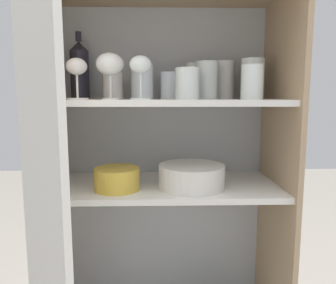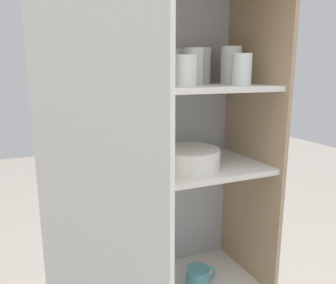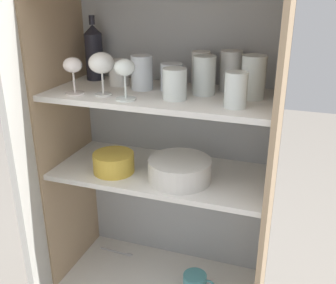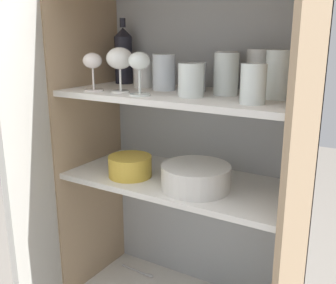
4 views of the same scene
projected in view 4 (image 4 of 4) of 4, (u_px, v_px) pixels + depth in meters
The scene contains 22 objects.
cupboard_back_panel at pixel (203, 184), 1.57m from camera, with size 0.84×0.02×1.49m, color #B2B7BC.
cupboard_side_left at pixel (93, 180), 1.62m from camera, with size 0.02×0.40×1.49m, color tan.
cupboard_side_right at pixel (296, 229), 1.21m from camera, with size 0.02×0.40×1.49m, color tan.
shelf_board_middle at pixel (180, 181), 1.39m from camera, with size 0.81×0.37×0.02m, color white.
shelf_board_upper at pixel (180, 96), 1.31m from camera, with size 0.81×0.37×0.02m, color white.
cupboard_door at pixel (37, 222), 1.25m from camera, with size 0.24×0.36×1.49m.
tumbler_glass_0 at pixel (253, 84), 1.08m from camera, with size 0.07×0.07×0.11m.
tumbler_glass_1 at pixel (144, 74), 1.44m from camera, with size 0.08×0.08×0.10m.
tumbler_glass_2 at pixel (226, 74), 1.24m from camera, with size 0.08×0.08×0.13m.
tumbler_glass_3 at pixel (194, 77), 1.33m from camera, with size 0.08×0.08×0.10m.
tumbler_glass_4 at pixel (164, 72), 1.36m from camera, with size 0.08×0.08×0.12m.
tumbler_glass_5 at pixel (279, 75), 1.16m from camera, with size 0.08×0.08×0.14m.
tumbler_glass_6 at pixel (258, 72), 1.27m from camera, with size 0.08×0.08×0.14m.
tumbler_glass_7 at pixel (227, 71), 1.33m from camera, with size 0.07×0.07×0.13m.
tumbler_glass_8 at pixel (191, 80), 1.21m from camera, with size 0.08×0.08×0.10m.
wine_glass_0 at pixel (93, 64), 1.33m from camera, with size 0.07×0.07×0.13m.
wine_glass_1 at pixel (139, 64), 1.22m from camera, with size 0.07×0.07×0.14m.
wine_glass_2 at pixel (120, 60), 1.29m from camera, with size 0.09×0.09×0.15m.
wine_bottle at pixel (124, 55), 1.54m from camera, with size 0.07×0.07×0.25m.
plate_stack_white at pixel (196, 177), 1.29m from camera, with size 0.23×0.23×0.08m.
mixing_bowl_large at pixel (130, 165), 1.41m from camera, with size 0.16×0.16×0.08m.
serving_spoon at pixel (140, 272), 1.72m from camera, with size 0.17×0.02×0.01m.
Camera 4 is at (0.64, -0.96, 1.32)m, focal length 42.00 mm.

